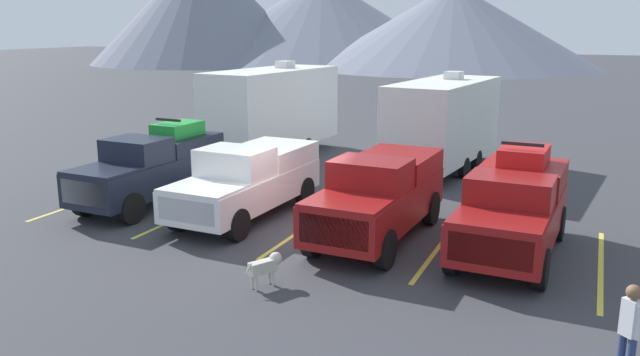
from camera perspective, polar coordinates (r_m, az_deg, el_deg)
name	(u,v)px	position (r m, az deg, el deg)	size (l,w,h in m)	color
ground_plane	(297,233)	(17.28, -2.10, -4.99)	(240.00, 240.00, 0.00)	#38383D
pickup_truck_a	(153,166)	(20.62, -14.74, 1.08)	(2.20, 5.56, 2.58)	black
pickup_truck_b	(248,179)	(18.73, -6.45, -0.07)	(2.35, 5.73, 2.14)	white
pickup_truck_c	(379,194)	(16.67, 5.34, -1.47)	(2.30, 5.59, 2.23)	maroon
pickup_truck_d	(514,206)	(16.21, 17.00, -2.41)	(2.34, 5.31, 2.65)	maroon
lot_stripe_a	(95,198)	(21.94, -19.57, -1.74)	(0.12, 5.50, 0.01)	gold
lot_stripe_b	(192,212)	(19.60, -11.41, -2.99)	(0.12, 5.50, 0.01)	gold
lot_stripe_c	(306,227)	(17.77, -1.30, -4.45)	(0.12, 5.50, 0.01)	gold
lot_stripe_d	(440,246)	(16.61, 10.72, -5.99)	(0.12, 5.50, 0.01)	gold
lot_stripe_e	(601,268)	(16.28, 23.92, -7.37)	(0.12, 5.50, 0.01)	gold
camper_trailer_a	(272,107)	(27.19, -4.32, 6.35)	(3.32, 8.25, 4.00)	white
camper_trailer_b	(443,120)	(24.84, 11.03, 5.16)	(3.23, 7.94, 3.75)	white
person_a	(629,328)	(11.07, 26.04, -12.04)	(0.31, 0.31, 1.68)	navy
dog	(267,265)	(13.80, -4.76, -7.78)	(0.55, 0.84, 0.72)	beige
mountain_ridge	(464,18)	(88.35, 12.77, 13.85)	(122.05, 47.50, 16.71)	slate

